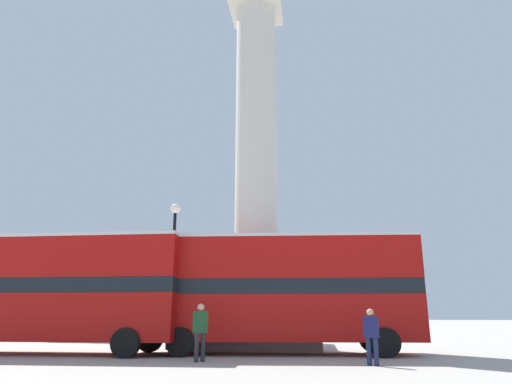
{
  "coord_description": "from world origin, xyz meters",
  "views": [
    {
      "loc": [
        2.66,
        -21.56,
        1.46
      ],
      "look_at": [
        0.0,
        0.0,
        7.27
      ],
      "focal_mm": 32.0,
      "sensor_mm": 36.0,
      "label": 1
    }
  ],
  "objects_px": {
    "equestrian_statue": "(81,312)",
    "bus_b": "(281,288)",
    "street_lamp": "(173,263)",
    "bus_a": "(52,288)",
    "pedestrian_near_lamp": "(371,334)",
    "pedestrian_by_plinth": "(200,328)",
    "monument_column": "(256,208)"
  },
  "relations": [
    {
      "from": "pedestrian_by_plinth",
      "to": "bus_a",
      "type": "bearing_deg",
      "value": -67.65
    },
    {
      "from": "monument_column",
      "to": "pedestrian_near_lamp",
      "type": "bearing_deg",
      "value": -59.07
    },
    {
      "from": "equestrian_statue",
      "to": "street_lamp",
      "type": "distance_m",
      "value": 9.72
    },
    {
      "from": "pedestrian_near_lamp",
      "to": "pedestrian_by_plinth",
      "type": "bearing_deg",
      "value": 27.63
    },
    {
      "from": "street_lamp",
      "to": "bus_a",
      "type": "bearing_deg",
      "value": -144.58
    },
    {
      "from": "street_lamp",
      "to": "pedestrian_near_lamp",
      "type": "distance_m",
      "value": 9.82
    },
    {
      "from": "bus_a",
      "to": "pedestrian_near_lamp",
      "type": "xyz_separation_m",
      "value": [
        11.7,
        -2.52,
        -1.53
      ]
    },
    {
      "from": "street_lamp",
      "to": "pedestrian_by_plinth",
      "type": "height_order",
      "value": "street_lamp"
    },
    {
      "from": "bus_a",
      "to": "monument_column",
      "type": "bearing_deg",
      "value": 31.57
    },
    {
      "from": "monument_column",
      "to": "bus_b",
      "type": "relative_size",
      "value": 1.88
    },
    {
      "from": "monument_column",
      "to": "street_lamp",
      "type": "xyz_separation_m",
      "value": [
        -3.47,
        -1.9,
        -2.83
      ]
    },
    {
      "from": "monument_column",
      "to": "bus_b",
      "type": "xyz_separation_m",
      "value": [
        1.43,
        -3.72,
        -4.05
      ]
    },
    {
      "from": "bus_a",
      "to": "bus_b",
      "type": "distance_m",
      "value": 8.86
    },
    {
      "from": "equestrian_statue",
      "to": "street_lamp",
      "type": "height_order",
      "value": "street_lamp"
    },
    {
      "from": "monument_column",
      "to": "equestrian_statue",
      "type": "xyz_separation_m",
      "value": [
        -10.71,
        4.25,
        -4.9
      ]
    },
    {
      "from": "equestrian_statue",
      "to": "pedestrian_by_plinth",
      "type": "height_order",
      "value": "equestrian_statue"
    },
    {
      "from": "equestrian_statue",
      "to": "street_lamp",
      "type": "relative_size",
      "value": 0.9
    },
    {
      "from": "equestrian_statue",
      "to": "bus_b",
      "type": "bearing_deg",
      "value": -31.09
    },
    {
      "from": "pedestrian_by_plinth",
      "to": "street_lamp",
      "type": "bearing_deg",
      "value": -112.36
    },
    {
      "from": "bus_a",
      "to": "equestrian_statue",
      "type": "distance_m",
      "value": 9.57
    },
    {
      "from": "bus_b",
      "to": "pedestrian_by_plinth",
      "type": "bearing_deg",
      "value": -132.22
    },
    {
      "from": "bus_b",
      "to": "pedestrian_by_plinth",
      "type": "xyz_separation_m",
      "value": [
        -2.39,
        -3.03,
        -1.4
      ]
    },
    {
      "from": "bus_a",
      "to": "pedestrian_near_lamp",
      "type": "distance_m",
      "value": 12.07
    },
    {
      "from": "monument_column",
      "to": "bus_a",
      "type": "height_order",
      "value": "monument_column"
    },
    {
      "from": "pedestrian_near_lamp",
      "to": "pedestrian_by_plinth",
      "type": "height_order",
      "value": "pedestrian_by_plinth"
    },
    {
      "from": "bus_a",
      "to": "bus_b",
      "type": "relative_size",
      "value": 1.0
    },
    {
      "from": "bus_a",
      "to": "bus_b",
      "type": "height_order",
      "value": "bus_a"
    },
    {
      "from": "monument_column",
      "to": "equestrian_statue",
      "type": "distance_m",
      "value": 12.52
    },
    {
      "from": "bus_b",
      "to": "bus_a",
      "type": "bearing_deg",
      "value": -177.83
    },
    {
      "from": "monument_column",
      "to": "pedestrian_by_plinth",
      "type": "bearing_deg",
      "value": -98.04
    },
    {
      "from": "equestrian_statue",
      "to": "pedestrian_near_lamp",
      "type": "bearing_deg",
      "value": -35.12
    },
    {
      "from": "equestrian_statue",
      "to": "pedestrian_by_plinth",
      "type": "distance_m",
      "value": 14.71
    }
  ]
}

